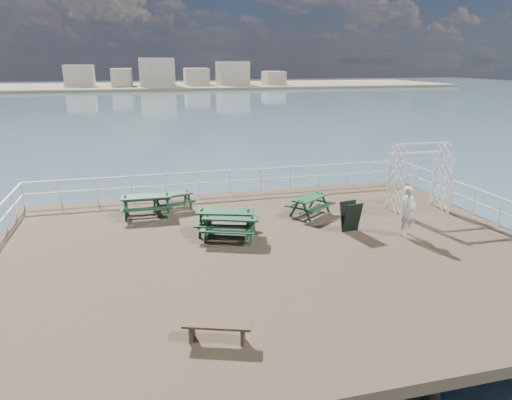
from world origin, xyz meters
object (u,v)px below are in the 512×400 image
(picnic_table_d, at_px, (230,222))
(picnic_table_e, at_px, (225,217))
(picnic_table_b, at_px, (172,198))
(flat_bench_near, at_px, (217,328))
(picnic_table_c, at_px, (310,202))
(picnic_table_a, at_px, (147,201))
(trellis_arbor, at_px, (420,181))
(person, at_px, (408,211))

(picnic_table_d, height_order, picnic_table_e, picnic_table_e)
(picnic_table_b, bearing_deg, flat_bench_near, -102.96)
(picnic_table_c, relative_size, picnic_table_e, 0.91)
(picnic_table_d, bearing_deg, flat_bench_near, -82.64)
(picnic_table_d, bearing_deg, picnic_table_a, 151.90)
(picnic_table_d, distance_m, picnic_table_e, 0.52)
(picnic_table_a, height_order, picnic_table_e, picnic_table_e)
(picnic_table_a, xyz_separation_m, picnic_table_e, (2.66, -2.67, 0.02))
(picnic_table_b, relative_size, trellis_arbor, 0.66)
(picnic_table_e, xyz_separation_m, trellis_arbor, (8.09, 0.56, 0.64))
(picnic_table_d, height_order, flat_bench_near, picnic_table_d)
(picnic_table_b, bearing_deg, picnic_table_c, -34.91)
(person, bearing_deg, picnic_table_c, 111.18)
(flat_bench_near, height_order, trellis_arbor, trellis_arbor)
(picnic_table_b, xyz_separation_m, trellis_arbor, (9.72, -2.67, 0.76))
(picnic_table_b, bearing_deg, picnic_table_e, -77.59)
(picnic_table_c, height_order, picnic_table_e, picnic_table_e)
(picnic_table_c, height_order, flat_bench_near, picnic_table_c)
(picnic_table_c, xyz_separation_m, picnic_table_d, (-3.61, -1.75, 0.05))
(picnic_table_a, bearing_deg, picnic_table_b, 29.44)
(picnic_table_d, distance_m, flat_bench_near, 6.11)
(picnic_table_a, xyz_separation_m, picnic_table_c, (6.35, -1.44, -0.07))
(flat_bench_near, bearing_deg, person, 50.84)
(picnic_table_a, height_order, picnic_table_d, picnic_table_a)
(picnic_table_a, bearing_deg, picnic_table_e, -43.76)
(picnic_table_a, height_order, picnic_table_b, picnic_table_a)
(picnic_table_a, relative_size, person, 1.10)
(picnic_table_b, relative_size, picnic_table_d, 0.82)
(picnic_table_b, distance_m, trellis_arbor, 10.11)
(picnic_table_e, height_order, trellis_arbor, trellis_arbor)
(flat_bench_near, bearing_deg, picnic_table_b, 110.64)
(picnic_table_e, bearing_deg, picnic_table_a, 153.37)
(trellis_arbor, relative_size, person, 1.58)
(flat_bench_near, bearing_deg, picnic_table_a, 117.16)
(picnic_table_c, bearing_deg, flat_bench_near, -159.98)
(picnic_table_e, xyz_separation_m, person, (6.16, -1.79, 0.27))
(trellis_arbor, bearing_deg, picnic_table_e, -175.07)
(trellis_arbor, bearing_deg, picnic_table_b, 165.65)
(picnic_table_b, distance_m, person, 9.27)
(trellis_arbor, bearing_deg, picnic_table_c, 172.20)
(flat_bench_near, bearing_deg, trellis_arbor, 55.62)
(picnic_table_b, relative_size, picnic_table_c, 0.87)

